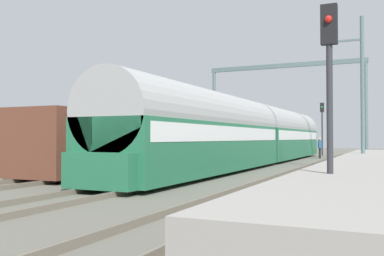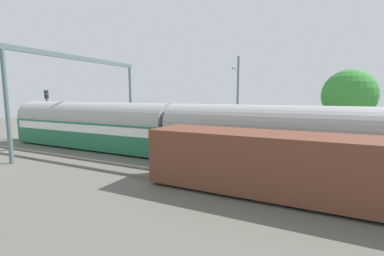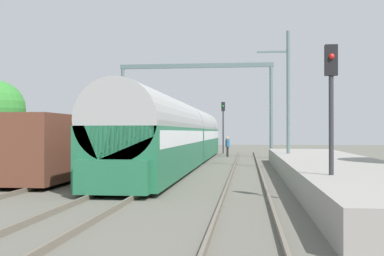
{
  "view_description": "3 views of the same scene",
  "coord_description": "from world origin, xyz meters",
  "px_view_note": "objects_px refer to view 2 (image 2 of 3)",
  "views": [
    {
      "loc": [
        7.96,
        -15.94,
        1.69
      ],
      "look_at": [
        0.0,
        1.55,
        2.13
      ],
      "focal_mm": 40.98,
      "sensor_mm": 36.0,
      "label": 1
    },
    {
      "loc": [
        -16.19,
        1.61,
        4.56
      ],
      "look_at": [
        1.37,
        10.18,
        2.09
      ],
      "focal_mm": 24.18,
      "sensor_mm": 36.0,
      "label": 2
    },
    {
      "loc": [
        4.29,
        -20.21,
        2.16
      ],
      "look_at": [
        0.0,
        17.28,
        2.45
      ],
      "focal_mm": 45.3,
      "sensor_mm": 36.0,
      "label": 3
    }
  ],
  "objects_px": {
    "railway_signal_far": "(47,108)",
    "catenary_gantry": "(83,83)",
    "passenger_train": "(171,131)",
    "freight_car": "(288,165)",
    "person_crossing": "(97,131)"
  },
  "relations": [
    {
      "from": "railway_signal_far",
      "to": "catenary_gantry",
      "type": "bearing_deg",
      "value": -103.96
    },
    {
      "from": "passenger_train",
      "to": "railway_signal_far",
      "type": "distance_m",
      "value": 16.69
    },
    {
      "from": "freight_car",
      "to": "catenary_gantry",
      "type": "xyz_separation_m",
      "value": [
        4.25,
        17.32,
        4.19
      ]
    },
    {
      "from": "passenger_train",
      "to": "catenary_gantry",
      "type": "xyz_separation_m",
      "value": [
        0.0,
        8.81,
        3.69
      ]
    },
    {
      "from": "catenary_gantry",
      "to": "railway_signal_far",
      "type": "bearing_deg",
      "value": 76.04
    },
    {
      "from": "railway_signal_far",
      "to": "catenary_gantry",
      "type": "xyz_separation_m",
      "value": [
        -1.92,
        -7.72,
        2.39
      ]
    },
    {
      "from": "passenger_train",
      "to": "railway_signal_far",
      "type": "relative_size",
      "value": 6.43
    },
    {
      "from": "passenger_train",
      "to": "catenary_gantry",
      "type": "distance_m",
      "value": 9.55
    },
    {
      "from": "freight_car",
      "to": "railway_signal_far",
      "type": "distance_m",
      "value": 25.84
    },
    {
      "from": "person_crossing",
      "to": "railway_signal_far",
      "type": "bearing_deg",
      "value": -16.02
    },
    {
      "from": "person_crossing",
      "to": "catenary_gantry",
      "type": "xyz_separation_m",
      "value": [
        -2.6,
        -1.3,
        4.63
      ]
    },
    {
      "from": "passenger_train",
      "to": "catenary_gantry",
      "type": "relative_size",
      "value": 2.55
    },
    {
      "from": "catenary_gantry",
      "to": "passenger_train",
      "type": "bearing_deg",
      "value": -90.0
    },
    {
      "from": "freight_car",
      "to": "person_crossing",
      "type": "height_order",
      "value": "freight_car"
    },
    {
      "from": "freight_car",
      "to": "catenary_gantry",
      "type": "height_order",
      "value": "catenary_gantry"
    }
  ]
}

